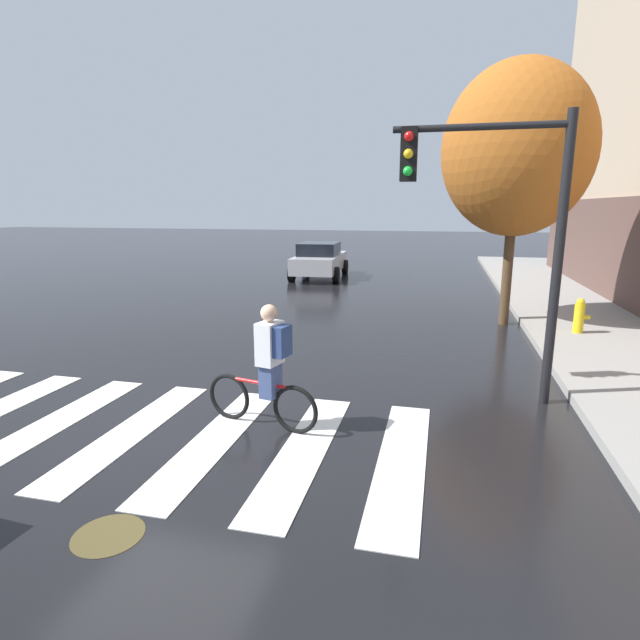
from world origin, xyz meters
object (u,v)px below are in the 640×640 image
object	(u,v)px
sedan_mid	(320,260)
fire_hydrant	(579,316)
manhole_cover	(108,535)
street_tree_near	(517,150)
cyclist	(268,368)
traffic_light_near	(501,210)

from	to	relation	value
sedan_mid	fire_hydrant	xyz separation A→B (m)	(8.03, -8.51, -0.23)
manhole_cover	sedan_mid	size ratio (longest dim) A/B	0.15
street_tree_near	manhole_cover	bearing A→B (deg)	-114.25
sedan_mid	street_tree_near	distance (m)	10.45
cyclist	street_tree_near	size ratio (longest dim) A/B	0.27
manhole_cover	street_tree_near	size ratio (longest dim) A/B	0.10
sedan_mid	street_tree_near	world-z (taller)	street_tree_near
manhole_cover	traffic_light_near	xyz separation A→B (m)	(3.59, 4.34, 2.86)
sedan_mid	traffic_light_near	xyz separation A→B (m)	(5.77, -12.77, 2.10)
street_tree_near	fire_hydrant	bearing A→B (deg)	-38.83
sedan_mid	street_tree_near	xyz separation A→B (m)	(6.58, -7.34, 3.46)
traffic_light_near	manhole_cover	bearing A→B (deg)	-129.57
street_tree_near	cyclist	bearing A→B (deg)	-117.27
cyclist	fire_hydrant	bearing A→B (deg)	49.50
manhole_cover	sedan_mid	world-z (taller)	sedan_mid
street_tree_near	sedan_mid	bearing A→B (deg)	131.85
cyclist	traffic_light_near	bearing A→B (deg)	31.95
cyclist	manhole_cover	bearing A→B (deg)	-104.73
sedan_mid	cyclist	bearing A→B (deg)	-78.99
cyclist	traffic_light_near	distance (m)	4.00
cyclist	fire_hydrant	world-z (taller)	cyclist
fire_hydrant	sedan_mid	bearing A→B (deg)	133.33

